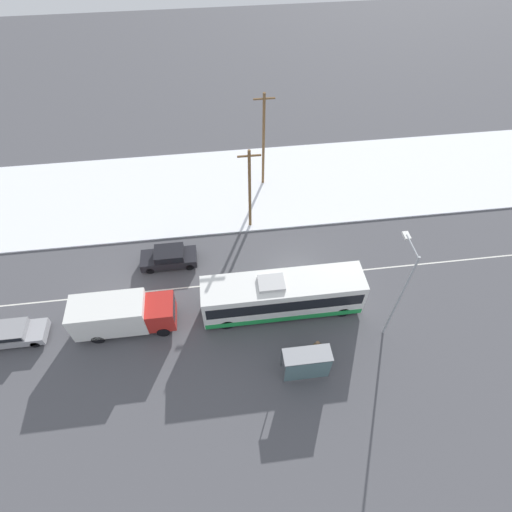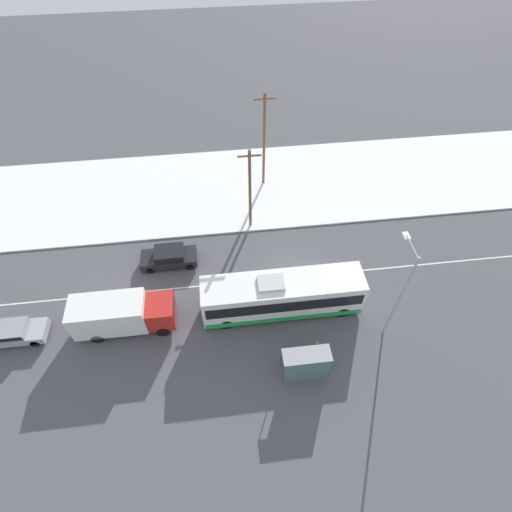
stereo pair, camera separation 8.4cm
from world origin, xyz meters
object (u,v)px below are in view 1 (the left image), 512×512
bus_shelter (307,364)px  box_truck (121,314)px  pedestrian_at_stop (317,347)px  parked_car_near_truck (12,333)px  sedan_car (169,257)px  streetlamp (401,286)px  utility_pole_roadside (250,190)px  utility_pole_snowlot (264,141)px  city_bus (282,295)px

bus_shelter → box_truck: bearing=156.6°
box_truck → pedestrian_at_stop: size_ratio=4.02×
box_truck → parked_car_near_truck: (-7.59, -0.01, -0.88)m
sedan_car → streetlamp: size_ratio=0.53×
parked_car_near_truck → utility_pole_roadside: bearing=27.2°
pedestrian_at_stop → utility_pole_roadside: utility_pole_roadside is taller
streetlamp → box_truck: bearing=172.5°
box_truck → bus_shelter: box_truck is taller
box_truck → pedestrian_at_stop: 13.47m
box_truck → utility_pole_snowlot: 19.02m
sedan_car → pedestrian_at_stop: pedestrian_at_stop is taller
box_truck → parked_car_near_truck: 7.64m
parked_car_near_truck → sedan_car: bearing=27.4°
box_truck → sedan_car: bearing=61.1°
box_truck → bus_shelter: 13.01m
box_truck → sedan_car: box_truck is taller
parked_car_near_truck → utility_pole_snowlot: size_ratio=0.47×
bus_shelter → streetlamp: 7.57m
city_bus → pedestrian_at_stop: bearing=-67.1°
city_bus → utility_pole_roadside: size_ratio=1.45×
city_bus → utility_pole_snowlot: 14.76m
box_truck → streetlamp: streetlamp is taller
streetlamp → bus_shelter: bearing=-155.5°
bus_shelter → utility_pole_roadside: size_ratio=0.39×
box_truck → utility_pole_roadside: bearing=42.2°
sedan_car → parked_car_near_truck: 11.96m
sedan_car → pedestrian_at_stop: 13.56m
parked_car_near_truck → streetlamp: size_ratio=0.52×
pedestrian_at_stop → utility_pole_snowlot: bearing=93.4°
sedan_car → utility_pole_roadside: 8.40m
bus_shelter → sedan_car: bearing=129.9°
box_truck → utility_pole_snowlot: size_ratio=0.75×
sedan_car → bus_shelter: size_ratio=1.44×
bus_shelter → utility_pole_roadside: utility_pole_roadside is taller
parked_car_near_truck → pedestrian_at_stop: size_ratio=2.54×
city_bus → utility_pole_snowlot: utility_pole_snowlot is taller
pedestrian_at_stop → utility_pole_roadside: bearing=103.1°
city_bus → utility_pole_roadside: bearing=98.4°
parked_car_near_truck → utility_pole_snowlot: (19.40, 14.59, 4.07)m
streetlamp → utility_pole_snowlot: 18.07m
city_bus → pedestrian_at_stop: size_ratio=6.61×
utility_pole_snowlot → box_truck: bearing=-129.0°
utility_pole_roadside → bus_shelter: bearing=-81.9°
city_bus → pedestrian_at_stop: (1.67, -3.95, -0.61)m
city_bus → box_truck: city_bus is taller
streetlamp → utility_pole_snowlot: bearing=110.3°
sedan_car → parked_car_near_truck: (-10.62, -5.51, -0.11)m
city_bus → bus_shelter: 5.37m
city_bus → utility_pole_roadside: 9.26m
box_truck → sedan_car: size_ratio=1.57×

